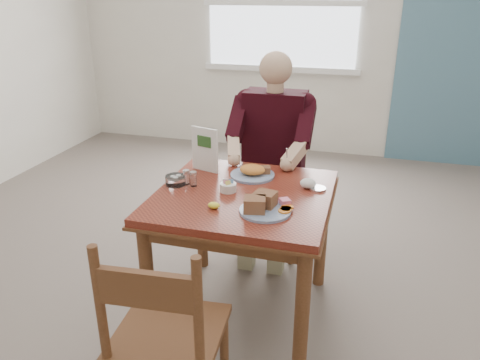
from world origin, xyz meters
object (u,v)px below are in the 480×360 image
(table, at_px, (243,212))
(near_plate, at_px, (264,205))
(chair_far, at_px, (274,184))
(chair_near, at_px, (165,338))
(far_plate, at_px, (253,172))
(diner, at_px, (272,142))

(table, xyz_separation_m, near_plate, (0.15, -0.19, 0.14))
(chair_far, distance_m, chair_near, 1.65)
(near_plate, distance_m, far_plate, 0.45)
(diner, height_order, near_plate, diner)
(chair_far, relative_size, near_plate, 3.52)
(table, height_order, chair_far, chair_far)
(near_plate, bearing_deg, chair_near, -109.47)
(chair_far, xyz_separation_m, diner, (0.00, -0.09, 0.33))
(diner, relative_size, far_plate, 4.45)
(table, bearing_deg, chair_near, -95.51)
(table, distance_m, diner, 0.73)
(diner, xyz_separation_m, far_plate, (-0.01, -0.47, -0.04))
(diner, distance_m, near_plate, 0.91)
(chair_near, relative_size, far_plate, 3.05)
(table, bearing_deg, near_plate, -50.92)
(table, distance_m, near_plate, 0.28)
(table, bearing_deg, chair_far, 90.00)
(diner, relative_size, near_plate, 5.13)
(far_plate, bearing_deg, near_plate, -69.52)
(table, xyz_separation_m, chair_near, (-0.08, -0.85, -0.16))
(diner, bearing_deg, far_plate, -90.86)
(chair_far, height_order, near_plate, chair_far)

